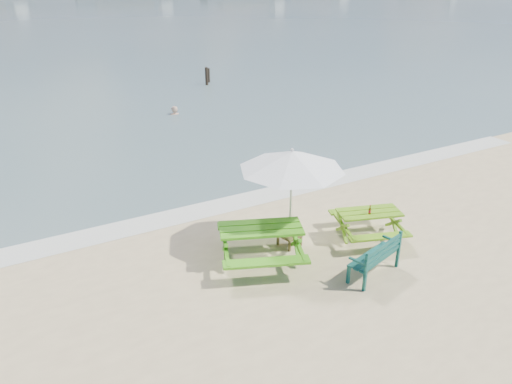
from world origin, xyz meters
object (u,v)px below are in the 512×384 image
picnic_table_left (261,245)px  park_bench (374,264)px  beer_bottle (370,211)px  swimmer (175,124)px  patio_umbrella (292,160)px  side_table (289,239)px  picnic_table_right (368,225)px

picnic_table_left → park_bench: bearing=-42.1°
beer_bottle → swimmer: bearing=89.6°
beer_bottle → picnic_table_left: bearing=170.6°
patio_umbrella → park_bench: bearing=-65.4°
side_table → swimmer: size_ratio=0.35×
park_bench → beer_bottle: 1.55m
picnic_table_right → side_table: bearing=161.3°
picnic_table_left → swimmer: size_ratio=1.54×
side_table → picnic_table_right: bearing=-18.7°
patio_umbrella → beer_bottle: patio_umbrella is taller
patio_umbrella → picnic_table_left: bearing=-163.5°
swimmer → beer_bottle: bearing=-90.4°
patio_umbrella → beer_bottle: (1.73, -0.71, -1.34)m
picnic_table_left → swimmer: 12.80m
picnic_table_right → patio_umbrella: bearing=161.3°
picnic_table_right → park_bench: 1.60m
picnic_table_right → side_table: size_ratio=3.58×
park_bench → swimmer: size_ratio=0.88×
picnic_table_left → patio_umbrella: (0.93, 0.27, 1.71)m
side_table → patio_umbrella: bearing=-76.0°
picnic_table_right → swimmer: size_ratio=1.24×
picnic_table_right → picnic_table_left: bearing=172.9°
beer_bottle → swimmer: 12.97m
patio_umbrella → side_table: bearing=104.0°
beer_bottle → patio_umbrella: bearing=157.6°
park_bench → beer_bottle: beer_bottle is taller
side_table → swimmer: swimmer is taller
picnic_table_left → side_table: picnic_table_left is taller
side_table → patio_umbrella: patio_umbrella is taller
swimmer → patio_umbrella: bearing=-98.5°
picnic_table_right → swimmer: bearing=90.0°
side_table → picnic_table_left: bearing=-163.5°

